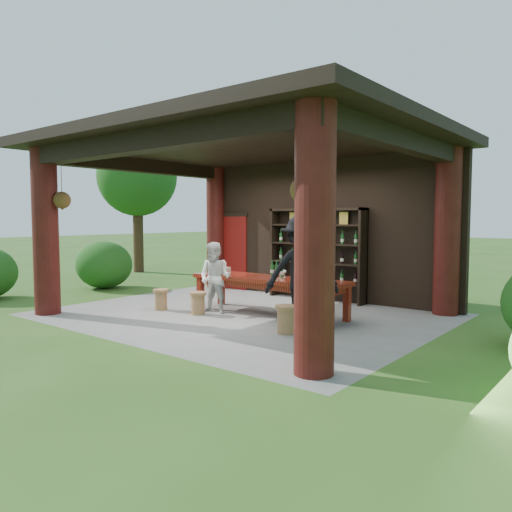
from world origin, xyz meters
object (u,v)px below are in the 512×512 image
Objects in this scene: tasting_table at (269,283)px; stool_far_left at (161,299)px; wine_shelf at (316,254)px; napkin_basket at (223,270)px; guest_woman at (215,278)px; stool_near_left at (198,303)px; host at (306,270)px; stool_near_right at (286,319)px; guest_man at (302,272)px.

tasting_table is 2.35m from stool_far_left.
wine_shelf is 9.43× the size of napkin_basket.
wine_shelf is 2.81m from guest_woman.
stool_near_left is 0.61m from guest_woman.
guest_woman is at bearing -105.25° from wine_shelf.
wine_shelf is 0.73× the size of tasting_table.
stool_far_left is at bearing -154.07° from tasting_table.
stool_near_right is at bearing 116.83° from host.
napkin_basket is (-2.34, 0.55, -0.16)m from guest_man.
napkin_basket is at bearing 32.85° from host.
stool_near_right is 0.33× the size of guest_woman.
stool_near_right is at bearing -43.03° from tasting_table.
stool_near_left is 0.31× the size of guest_woman.
host is at bearing 35.56° from stool_far_left.
napkin_basket is (-1.53, -0.86, -0.03)m from host.
host is (-0.82, 1.90, 0.60)m from stool_near_right.
guest_woman is at bearing 47.22° from host.
guest_man is at bearing -14.11° from guest_woman.
stool_far_left is (-0.96, -0.13, -0.01)m from stool_near_left.
tasting_table is 1.42m from guest_man.
stool_near_right is (2.34, -0.26, 0.01)m from stool_near_left.
napkin_basket is at bearing 99.95° from guest_woman.
stool_far_left is at bearing -120.41° from wine_shelf.
guest_man is (1.22, -0.65, 0.35)m from tasting_table.
wine_shelf is 2.20m from tasting_table.
stool_near_left is 2.46m from guest_man.
tasting_table is (0.23, -2.15, -0.45)m from wine_shelf.
tasting_table reaches higher than stool_near_left.
guest_woman is (-1.36, -1.30, -0.13)m from host.
host is at bearing 81.65° from guest_man.
wine_shelf is at bearing 96.01° from tasting_table.
napkin_basket is at bearing -111.87° from wine_shelf.
guest_woman reaches higher than stool_near_left.
wine_shelf is at bearing 68.13° from napkin_basket.
host is (0.62, -1.39, -0.23)m from wine_shelf.
host is 1.88m from guest_woman.
wine_shelf is 3.15m from guest_man.
stool_near_right is at bearing -66.23° from wine_shelf.
guest_man reaches higher than guest_woman.
wine_shelf reaches higher than stool_near_right.
stool_near_right is (1.22, -1.14, -0.38)m from tasting_table.
stool_near_right is 3.30m from stool_far_left.
tasting_table is 1.98× the size of host.
stool_near_right is at bearing -2.24° from stool_far_left.
napkin_basket is (-1.13, -0.10, 0.19)m from tasting_table.
stool_far_left is at bearing 38.99° from host.
stool_far_left is 3.40m from guest_man.
napkin_basket is (-0.01, 0.78, 0.58)m from stool_near_left.
host is at bearing 32.69° from guest_woman.
wine_shelf is 3.68m from stool_near_right.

